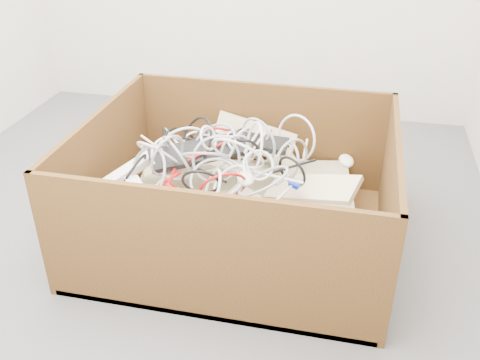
% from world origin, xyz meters
% --- Properties ---
extents(ground, '(3.00, 3.00, 0.00)m').
position_xyz_m(ground, '(0.00, 0.00, 0.00)').
color(ground, '#5A5A5C').
rests_on(ground, ground).
extents(cardboard_box, '(1.33, 1.11, 0.59)m').
position_xyz_m(cardboard_box, '(0.27, -0.07, 0.14)').
color(cardboard_box, '#361E0D').
rests_on(cardboard_box, ground).
extents(keyboard_pile, '(1.10, 1.06, 0.37)m').
position_xyz_m(keyboard_pile, '(0.28, -0.04, 0.28)').
color(keyboard_pile, beige).
rests_on(keyboard_pile, cardboard_box).
extents(mice_scatter, '(0.85, 0.72, 0.20)m').
position_xyz_m(mice_scatter, '(0.35, -0.15, 0.35)').
color(mice_scatter, beige).
rests_on(mice_scatter, keyboard_pile).
extents(power_strip_left, '(0.21, 0.26, 0.12)m').
position_xyz_m(power_strip_left, '(-0.17, -0.14, 0.36)').
color(power_strip_left, white).
rests_on(power_strip_left, keyboard_pile).
extents(power_strip_right, '(0.25, 0.27, 0.10)m').
position_xyz_m(power_strip_right, '(-0.04, -0.37, 0.34)').
color(power_strip_right, white).
rests_on(power_strip_right, keyboard_pile).
extents(vga_plug, '(0.06, 0.06, 0.03)m').
position_xyz_m(vga_plug, '(0.55, -0.15, 0.37)').
color(vga_plug, '#0C1FBD').
rests_on(vga_plug, keyboard_pile).
extents(cable_tangle, '(1.07, 0.91, 0.48)m').
position_xyz_m(cable_tangle, '(0.17, -0.06, 0.40)').
color(cable_tangle, silver).
rests_on(cable_tangle, keyboard_pile).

